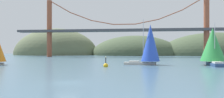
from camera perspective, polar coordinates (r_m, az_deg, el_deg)
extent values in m
plane|color=#426075|center=(27.08, -11.34, -8.53)|extent=(360.00, 360.00, 0.00)
ellipsoid|color=#5B6647|center=(172.57, -14.33, -1.48)|extent=(64.14, 44.00, 39.89)
ellipsoid|color=#425138|center=(168.49, 25.07, -1.50)|extent=(77.25, 44.00, 31.63)
ellipsoid|color=#425138|center=(160.48, 6.02, -1.58)|extent=(64.28, 44.00, 28.20)
cylinder|color=brown|center=(131.49, -15.85, 5.10)|extent=(2.80, 2.80, 32.04)
cylinder|color=brown|center=(125.78, 23.20, 5.35)|extent=(2.80, 2.80, 32.04)
cube|color=#47474C|center=(121.16, 3.22, 4.86)|extent=(121.81, 6.00, 1.20)
cylinder|color=brown|center=(130.97, -13.34, 10.64)|extent=(12.51, 0.50, 7.53)
cylinder|color=brown|center=(126.24, -8.07, 8.32)|extent=(12.44, 0.50, 5.19)
cylinder|color=brown|center=(123.11, -2.52, 6.87)|extent=(12.35, 0.50, 2.86)
cylinder|color=brown|center=(121.50, 3.22, 6.40)|extent=(12.26, 0.50, 0.50)
cylinder|color=brown|center=(121.39, 9.04, 6.97)|extent=(12.35, 0.50, 2.86)
cylinder|color=brown|center=(122.87, 14.83, 8.56)|extent=(12.44, 0.50, 5.19)
cylinder|color=brown|center=(126.07, 20.47, 11.07)|extent=(12.51, 0.50, 7.53)
cube|color=navy|center=(58.66, 25.20, -3.63)|extent=(2.88, 8.42, 0.77)
cube|color=beige|center=(57.19, 25.60, -3.15)|extent=(2.02, 2.75, 0.36)
cylinder|color=#B2B2B7|center=(59.38, 24.98, 1.40)|extent=(0.14, 0.14, 9.57)
cone|color=green|center=(61.14, 24.54, 1.06)|extent=(6.33, 6.33, 8.34)
cube|color=#B7B2A8|center=(58.31, 7.26, -3.72)|extent=(8.41, 2.60, 0.65)
cube|color=beige|center=(58.38, 5.79, -3.22)|extent=(2.74, 1.78, 0.36)
cylinder|color=#B2B2B7|center=(58.21, 8.08, 2.11)|extent=(0.14, 0.14, 11.21)
cone|color=blue|center=(58.14, 9.87, 1.58)|extent=(5.10, 5.10, 9.53)
sphere|color=gold|center=(50.35, -1.62, -4.32)|extent=(1.10, 1.10, 1.10)
cylinder|color=black|center=(50.28, -1.61, -3.13)|extent=(0.20, 0.20, 1.60)
sphere|color=#F2EA99|center=(50.24, -1.61, -2.08)|extent=(0.24, 0.24, 0.24)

